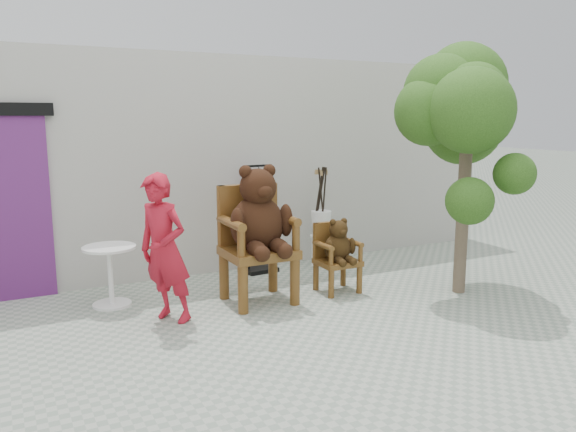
% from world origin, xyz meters
% --- Properties ---
extents(ground_plane, '(60.00, 60.00, 0.00)m').
position_xyz_m(ground_plane, '(0.00, 0.00, 0.00)').
color(ground_plane, gray).
rests_on(ground_plane, ground).
extents(back_wall, '(9.00, 1.00, 3.00)m').
position_xyz_m(back_wall, '(0.00, 3.10, 1.50)').
color(back_wall, '#ADAAA2').
rests_on(back_wall, ground).
extents(chair_big, '(0.78, 0.85, 1.63)m').
position_xyz_m(chair_big, '(-0.30, 1.17, 0.93)').
color(chair_big, '#4F3011').
rests_on(chair_big, ground).
extents(chair_small, '(0.49, 0.50, 0.93)m').
position_xyz_m(chair_small, '(0.74, 1.07, 0.55)').
color(chair_small, '#4F3011').
rests_on(chair_small, ground).
extents(person, '(0.65, 0.70, 1.60)m').
position_xyz_m(person, '(-1.46, 0.94, 0.80)').
color(person, '#AA1425').
rests_on(person, ground).
extents(cafe_table, '(0.60, 0.60, 0.70)m').
position_xyz_m(cafe_table, '(-1.88, 1.80, 0.44)').
color(cafe_table, white).
rests_on(cafe_table, ground).
extents(display_stand, '(0.48, 0.39, 1.51)m').
position_xyz_m(display_stand, '(0.26, 2.35, 0.58)').
color(display_stand, black).
rests_on(display_stand, ground).
extents(stool_bucket, '(0.32, 0.32, 1.45)m').
position_xyz_m(stool_bucket, '(1.19, 2.23, 0.64)').
color(stool_bucket, white).
rests_on(stool_bucket, ground).
extents(tree, '(1.69, 1.76, 3.08)m').
position_xyz_m(tree, '(2.11, 0.50, 2.31)').
color(tree, '#4A3B2C').
rests_on(tree, ground).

